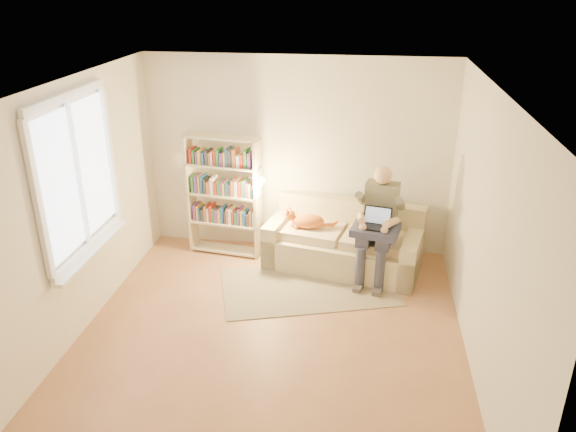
# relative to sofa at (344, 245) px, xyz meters

# --- Properties ---
(floor) EXTENTS (4.50, 4.50, 0.00)m
(floor) POSITION_rel_sofa_xyz_m (-0.67, -1.74, -0.30)
(floor) COLOR #966444
(floor) RESTS_ON ground
(ceiling) EXTENTS (4.00, 4.50, 0.02)m
(ceiling) POSITION_rel_sofa_xyz_m (-0.67, -1.74, 2.30)
(ceiling) COLOR white
(ceiling) RESTS_ON wall_back
(wall_left) EXTENTS (0.02, 4.50, 2.60)m
(wall_left) POSITION_rel_sofa_xyz_m (-2.67, -1.74, 1.00)
(wall_left) COLOR silver
(wall_left) RESTS_ON floor
(wall_right) EXTENTS (0.02, 4.50, 2.60)m
(wall_right) POSITION_rel_sofa_xyz_m (1.33, -1.74, 1.00)
(wall_right) COLOR silver
(wall_right) RESTS_ON floor
(wall_back) EXTENTS (4.00, 0.02, 2.60)m
(wall_back) POSITION_rel_sofa_xyz_m (-0.67, 0.51, 1.00)
(wall_back) COLOR silver
(wall_back) RESTS_ON floor
(wall_front) EXTENTS (4.00, 0.02, 2.60)m
(wall_front) POSITION_rel_sofa_xyz_m (-0.67, -3.99, 1.00)
(wall_front) COLOR silver
(wall_front) RESTS_ON floor
(window) EXTENTS (0.12, 1.52, 1.69)m
(window) POSITION_rel_sofa_xyz_m (-2.62, -1.54, 1.08)
(window) COLOR white
(window) RESTS_ON wall_left
(sofa) EXTENTS (2.07, 1.25, 0.82)m
(sofa) POSITION_rel_sofa_xyz_m (0.00, 0.00, 0.00)
(sofa) COLOR beige
(sofa) RESTS_ON floor
(person) EXTENTS (0.51, 0.69, 1.42)m
(person) POSITION_rel_sofa_xyz_m (0.41, -0.24, 0.50)
(person) COLOR #6D6E59
(person) RESTS_ON sofa
(cat) EXTENTS (0.64, 0.30, 0.23)m
(cat) POSITION_rel_sofa_xyz_m (-0.48, -0.02, 0.32)
(cat) COLOR orange
(cat) RESTS_ON sofa
(blanket) EXTENTS (0.62, 0.55, 0.09)m
(blanket) POSITION_rel_sofa_xyz_m (0.37, -0.37, 0.41)
(blanket) COLOR #2B314C
(blanket) RESTS_ON person
(laptop) EXTENTS (0.38, 0.34, 0.27)m
(laptop) POSITION_rel_sofa_xyz_m (0.38, -0.36, 0.51)
(laptop) COLOR black
(laptop) RESTS_ON blanket
(bookshelf) EXTENTS (1.09, 0.44, 1.64)m
(bookshelf) POSITION_rel_sofa_xyz_m (-1.60, 0.16, 0.61)
(bookshelf) COLOR beige
(bookshelf) RESTS_ON floor
(rug) EXTENTS (2.32, 1.77, 0.01)m
(rug) POSITION_rel_sofa_xyz_m (-0.39, -0.61, -0.29)
(rug) COLOR gray
(rug) RESTS_ON floor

